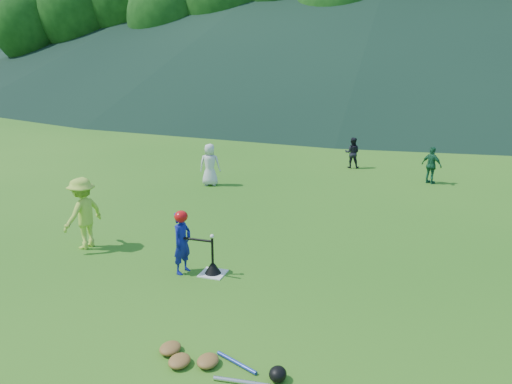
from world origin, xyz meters
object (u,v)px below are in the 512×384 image
(batting_tee, at_px, (213,267))
(equipment_pile, at_px, (208,361))
(batter_child, at_px, (182,243))
(adult_coach, at_px, (83,213))
(home_plate, at_px, (213,273))
(fielder_a, at_px, (210,165))
(fielder_b, at_px, (352,153))
(fielder_c, at_px, (432,165))

(batting_tee, relative_size, equipment_pile, 0.38)
(batter_child, relative_size, adult_coach, 0.78)
(home_plate, xyz_separation_m, equipment_pile, (1.04, -2.59, 0.06))
(batter_child, relative_size, equipment_pile, 0.65)
(equipment_pile, bearing_deg, fielder_a, 113.27)
(batter_child, distance_m, equipment_pile, 2.99)
(fielder_b, bearing_deg, fielder_c, 146.54)
(fielder_b, height_order, batting_tee, fielder_b)
(fielder_a, xyz_separation_m, batting_tee, (2.59, -5.84, -0.51))
(adult_coach, bearing_deg, batter_child, 88.85)
(fielder_b, relative_size, batting_tee, 1.58)
(home_plate, bearing_deg, batting_tee, 0.00)
(fielder_c, bearing_deg, batting_tee, 97.55)
(fielder_b, bearing_deg, batting_tee, 78.04)
(adult_coach, xyz_separation_m, fielder_c, (6.83, 7.83, -0.17))
(batter_child, distance_m, fielder_b, 9.87)
(batting_tee, bearing_deg, fielder_b, 83.00)
(batter_child, height_order, fielder_b, batter_child)
(adult_coach, xyz_separation_m, fielder_b, (4.21, 9.25, -0.21))
(home_plate, bearing_deg, adult_coach, 173.10)
(home_plate, xyz_separation_m, fielder_c, (3.80, 8.19, 0.56))
(batter_child, relative_size, fielder_b, 1.08)
(fielder_b, distance_m, batting_tee, 9.70)
(fielder_b, bearing_deg, batter_child, 74.94)
(fielder_b, bearing_deg, adult_coach, 60.58)
(fielder_b, relative_size, fielder_c, 0.94)
(home_plate, distance_m, batter_child, 0.80)
(fielder_a, distance_m, fielder_b, 5.34)
(adult_coach, relative_size, fielder_b, 1.39)
(fielder_c, xyz_separation_m, equipment_pile, (-2.76, -10.78, -0.51))
(fielder_a, distance_m, batting_tee, 6.41)
(fielder_b, bearing_deg, home_plate, 78.04)
(fielder_a, height_order, fielder_c, fielder_a)
(adult_coach, distance_m, fielder_b, 10.16)
(fielder_c, bearing_deg, home_plate, 97.55)
(equipment_pile, bearing_deg, home_plate, 111.80)
(batter_child, distance_m, fielder_a, 6.28)
(batting_tee, height_order, equipment_pile, batting_tee)
(home_plate, relative_size, fielder_c, 0.39)
(adult_coach, relative_size, fielder_c, 1.30)
(equipment_pile, bearing_deg, batter_child, 122.53)
(batter_child, bearing_deg, batting_tee, -67.10)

